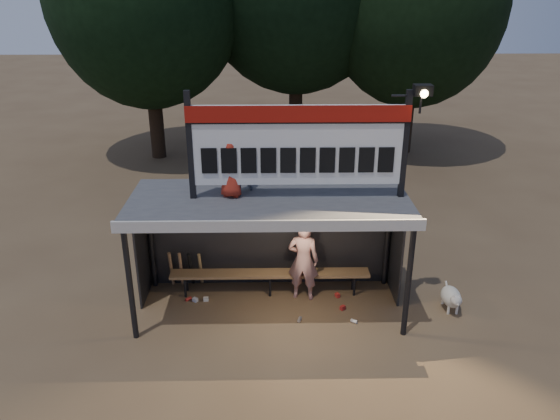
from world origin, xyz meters
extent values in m
plane|color=brown|center=(0.00, 0.00, 0.00)|extent=(80.00, 80.00, 0.00)
imported|color=silver|center=(0.65, 0.38, 0.84)|extent=(0.68, 0.51, 1.67)
imported|color=gray|center=(-0.55, 0.38, 2.85)|extent=(0.63, 0.58, 1.06)
imported|color=#AE2A1A|center=(-0.67, 0.06, 2.84)|extent=(0.58, 0.46, 1.03)
cube|color=#434345|center=(0.00, 0.00, 2.26)|extent=(5.00, 2.00, 0.12)
cube|color=silver|center=(0.00, -1.02, 2.22)|extent=(5.10, 0.06, 0.20)
cylinder|color=black|center=(-2.40, -0.90, 1.10)|extent=(0.10, 0.10, 2.20)
cylinder|color=black|center=(2.40, -0.90, 1.10)|extent=(0.10, 0.10, 2.20)
cylinder|color=black|center=(-2.40, 0.90, 1.10)|extent=(0.10, 0.10, 2.20)
cylinder|color=black|center=(2.40, 0.90, 1.10)|extent=(0.10, 0.10, 2.20)
cube|color=black|center=(0.00, 1.00, 1.10)|extent=(5.00, 0.04, 2.20)
cube|color=black|center=(-2.50, 0.50, 1.10)|extent=(0.04, 1.00, 2.20)
cube|color=black|center=(2.50, 0.50, 1.10)|extent=(0.04, 1.00, 2.20)
cylinder|color=black|center=(0.00, 1.00, 2.15)|extent=(5.00, 0.06, 0.06)
cube|color=black|center=(-1.35, 0.00, 3.27)|extent=(0.10, 0.10, 1.90)
cube|color=black|center=(2.35, 0.00, 3.27)|extent=(0.10, 0.10, 1.90)
cube|color=white|center=(0.50, 0.00, 3.27)|extent=(3.80, 0.08, 1.40)
cube|color=#A4140B|center=(0.50, -0.05, 3.83)|extent=(3.80, 0.04, 0.28)
cube|color=black|center=(0.50, -0.06, 3.68)|extent=(3.80, 0.02, 0.03)
cube|color=black|center=(-1.03, -0.05, 3.02)|extent=(0.27, 0.03, 0.45)
cube|color=black|center=(-0.69, -0.05, 3.02)|extent=(0.27, 0.03, 0.45)
cube|color=black|center=(-0.35, -0.05, 3.02)|extent=(0.27, 0.03, 0.45)
cube|color=black|center=(-0.01, -0.05, 3.02)|extent=(0.27, 0.03, 0.45)
cube|color=black|center=(0.33, -0.05, 3.02)|extent=(0.27, 0.03, 0.45)
cube|color=black|center=(0.67, -0.05, 3.02)|extent=(0.27, 0.03, 0.45)
cube|color=black|center=(1.01, -0.05, 3.02)|extent=(0.27, 0.03, 0.45)
cube|color=black|center=(1.35, -0.05, 3.02)|extent=(0.27, 0.03, 0.45)
cube|color=black|center=(1.69, -0.05, 3.02)|extent=(0.27, 0.03, 0.45)
cube|color=black|center=(2.03, -0.05, 3.02)|extent=(0.27, 0.03, 0.45)
cylinder|color=black|center=(2.30, 0.00, 4.12)|extent=(0.50, 0.04, 0.04)
cylinder|color=black|center=(2.55, 0.00, 3.97)|extent=(0.04, 0.04, 0.30)
cube|color=black|center=(2.55, -0.05, 4.22)|extent=(0.30, 0.22, 0.18)
sphere|color=#FFD88C|center=(2.55, -0.14, 4.18)|extent=(0.14, 0.14, 0.14)
cube|color=olive|center=(0.00, 0.55, 0.45)|extent=(4.00, 0.35, 0.06)
cylinder|color=black|center=(-1.70, 0.43, 0.23)|extent=(0.05, 0.05, 0.45)
cylinder|color=black|center=(-1.70, 0.67, 0.23)|extent=(0.05, 0.05, 0.45)
cylinder|color=black|center=(0.00, 0.43, 0.23)|extent=(0.05, 0.05, 0.45)
cylinder|color=black|center=(0.00, 0.67, 0.23)|extent=(0.05, 0.05, 0.45)
cylinder|color=black|center=(1.70, 0.43, 0.23)|extent=(0.05, 0.05, 0.45)
cylinder|color=black|center=(1.70, 0.67, 0.23)|extent=(0.05, 0.05, 0.45)
cylinder|color=black|center=(-4.00, 10.00, 1.87)|extent=(0.50, 0.50, 3.74)
cylinder|color=black|center=(1.00, 11.50, 2.09)|extent=(0.50, 0.50, 4.18)
cylinder|color=#2E2114|center=(5.00, 10.50, 1.76)|extent=(0.50, 0.50, 3.52)
ellipsoid|color=black|center=(5.00, 10.50, 5.20)|extent=(6.08, 6.08, 7.04)
ellipsoid|color=beige|center=(3.49, -0.09, 0.27)|extent=(0.36, 0.58, 0.36)
sphere|color=beige|center=(3.49, -0.37, 0.36)|extent=(0.22, 0.22, 0.22)
cone|color=beige|center=(3.49, -0.47, 0.34)|extent=(0.10, 0.10, 0.10)
cone|color=beige|center=(3.44, -0.39, 0.46)|extent=(0.06, 0.06, 0.07)
cone|color=beige|center=(3.54, -0.39, 0.46)|extent=(0.06, 0.06, 0.07)
cylinder|color=beige|center=(3.41, -0.27, 0.09)|extent=(0.05, 0.05, 0.18)
cylinder|color=#EFE2CF|center=(3.57, -0.27, 0.09)|extent=(0.05, 0.05, 0.18)
cylinder|color=white|center=(3.41, 0.09, 0.09)|extent=(0.05, 0.05, 0.18)
cylinder|color=silver|center=(3.57, 0.09, 0.09)|extent=(0.05, 0.05, 0.18)
cylinder|color=beige|center=(3.49, 0.21, 0.34)|extent=(0.04, 0.16, 0.14)
cylinder|color=olive|center=(-2.03, 0.82, 0.43)|extent=(0.07, 0.27, 0.84)
cylinder|color=#A2734B|center=(-1.83, 0.82, 0.43)|extent=(0.08, 0.30, 0.83)
cylinder|color=black|center=(-1.63, 0.82, 0.43)|extent=(0.09, 0.33, 0.83)
cylinder|color=olive|center=(-1.43, 0.82, 0.43)|extent=(0.07, 0.35, 0.82)
cube|color=red|center=(1.36, 0.37, 0.04)|extent=(0.11, 0.12, 0.08)
cylinder|color=#B7B7BD|center=(0.55, -0.46, 0.04)|extent=(0.10, 0.13, 0.07)
cube|color=silver|center=(-1.28, 0.27, 0.04)|extent=(0.10, 0.08, 0.08)
cylinder|color=#AA221D|center=(-1.63, 0.29, 0.04)|extent=(0.13, 0.13, 0.07)
cube|color=#BCBCC1|center=(-1.49, 0.25, 0.04)|extent=(0.12, 0.12, 0.08)
cylinder|color=beige|center=(1.56, -0.54, 0.04)|extent=(0.14, 0.12, 0.07)
cube|color=#A51F1C|center=(1.41, -0.09, 0.04)|extent=(0.12, 0.12, 0.08)
camera|label=1|loc=(0.02, -9.06, 5.88)|focal=35.00mm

